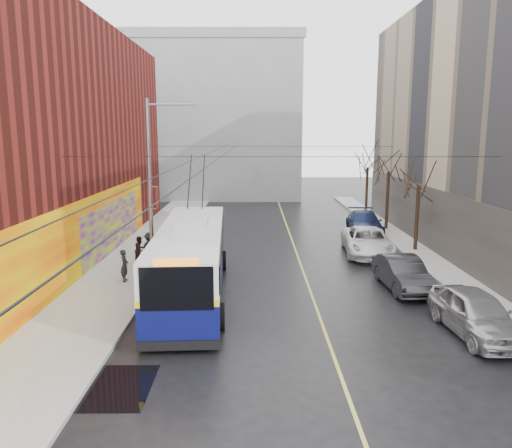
{
  "coord_description": "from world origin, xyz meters",
  "views": [
    {
      "loc": [
        -1.18,
        -14.54,
        7.35
      ],
      "look_at": [
        -1.05,
        10.14,
        2.85
      ],
      "focal_mm": 35.0,
      "sensor_mm": 36.0,
      "label": 1
    }
  ],
  "objects": [
    {
      "name": "lane_line",
      "position": [
        1.5,
        14.0,
        0.0
      ],
      "size": [
        0.12,
        50.0,
        0.01
      ],
      "primitive_type": "cube",
      "color": "#BFB74C",
      "rests_on": "ground"
    },
    {
      "name": "tree_far",
      "position": [
        9.0,
        30.0,
        5.14
      ],
      "size": [
        3.2,
        3.2,
        6.57
      ],
      "color": "black",
      "rests_on": "ground"
    },
    {
      "name": "parked_car_c",
      "position": [
        5.8,
        15.23,
        0.82
      ],
      "size": [
        3.17,
        6.11,
        1.65
      ],
      "primitive_type": "imported",
      "rotation": [
        0.0,
        0.0,
        -0.08
      ],
      "color": "white",
      "rests_on": "ground"
    },
    {
      "name": "sidewalk_right",
      "position": [
        9.0,
        12.0,
        0.07
      ],
      "size": [
        2.0,
        60.0,
        0.15
      ],
      "primitive_type": "cube",
      "color": "gray",
      "rests_on": "ground"
    },
    {
      "name": "tree_mid",
      "position": [
        9.0,
        23.0,
        5.25
      ],
      "size": [
        3.2,
        3.2,
        6.68
      ],
      "color": "black",
      "rests_on": "ground"
    },
    {
      "name": "pedestrian_b",
      "position": [
        -7.54,
        12.68,
        0.92
      ],
      "size": [
        0.79,
        0.9,
        1.55
      ],
      "primitive_type": "imported",
      "rotation": [
        0.0,
        0.0,
        1.25
      ],
      "color": "black",
      "rests_on": "sidewalk_left"
    },
    {
      "name": "parked_car_a",
      "position": [
        7.0,
        2.84,
        0.84
      ],
      "size": [
        2.3,
        5.04,
        1.68
      ],
      "primitive_type": "imported",
      "rotation": [
        0.0,
        0.0,
        0.07
      ],
      "color": "#ACADB1",
      "rests_on": "ground"
    },
    {
      "name": "parked_car_b",
      "position": [
        5.93,
        8.36,
        0.78
      ],
      "size": [
        1.92,
        4.82,
        1.56
      ],
      "primitive_type": "imported",
      "rotation": [
        0.0,
        0.0,
        0.06
      ],
      "color": "#28282A",
      "rests_on": "ground"
    },
    {
      "name": "parked_car_d",
      "position": [
        7.0,
        21.57,
        0.84
      ],
      "size": [
        2.83,
        5.94,
        1.67
      ],
      "primitive_type": "imported",
      "rotation": [
        0.0,
        0.0,
        -0.09
      ],
      "color": "#15214C",
      "rests_on": "ground"
    },
    {
      "name": "sidewalk_left",
      "position": [
        -8.0,
        12.0,
        0.07
      ],
      "size": [
        4.0,
        60.0,
        0.15
      ],
      "primitive_type": "cube",
      "color": "gray",
      "rests_on": "ground"
    },
    {
      "name": "pedestrian_a",
      "position": [
        -7.52,
        9.19,
        0.95
      ],
      "size": [
        0.42,
        0.61,
        1.6
      ],
      "primitive_type": "imported",
      "rotation": [
        0.0,
        0.0,
        1.64
      ],
      "color": "black",
      "rests_on": "sidewalk_left"
    },
    {
      "name": "ground",
      "position": [
        0.0,
        0.0,
        0.0
      ],
      "size": [
        140.0,
        140.0,
        0.0
      ],
      "primitive_type": "plane",
      "color": "black",
      "rests_on": "ground"
    },
    {
      "name": "puddle",
      "position": [
        -5.24,
        -0.98,
        0.0
      ],
      "size": [
        2.12,
        2.8,
        0.01
      ],
      "primitive_type": "cube",
      "color": "black",
      "rests_on": "ground"
    },
    {
      "name": "catenary_wires",
      "position": [
        -2.54,
        14.77,
        6.25
      ],
      "size": [
        18.0,
        60.0,
        0.22
      ],
      "color": "black"
    },
    {
      "name": "following_car",
      "position": [
        -4.25,
        17.55,
        0.7
      ],
      "size": [
        2.09,
        4.28,
        1.41
      ],
      "primitive_type": "imported",
      "rotation": [
        0.0,
        0.0,
        0.11
      ],
      "color": "#9A999D",
      "rests_on": "ground"
    },
    {
      "name": "streetlight_pole",
      "position": [
        -6.14,
        10.0,
        4.85
      ],
      "size": [
        2.65,
        0.6,
        9.0
      ],
      "color": "slate",
      "rests_on": "ground"
    },
    {
      "name": "tree_near",
      "position": [
        9.0,
        16.0,
        4.98
      ],
      "size": [
        3.2,
        3.2,
        6.4
      ],
      "color": "black",
      "rests_on": "ground"
    },
    {
      "name": "pedestrian_c",
      "position": [
        -6.99,
        12.67,
        1.03
      ],
      "size": [
        1.29,
        1.23,
        1.76
      ],
      "primitive_type": "imported",
      "rotation": [
        0.0,
        0.0,
        2.45
      ],
      "color": "black",
      "rests_on": "sidewalk_left"
    },
    {
      "name": "pigeons_flying",
      "position": [
        -2.05,
        9.42,
        6.93
      ],
      "size": [
        4.63,
        1.4,
        2.14
      ],
      "color": "slate"
    },
    {
      "name": "building_far",
      "position": [
        -6.0,
        44.99,
        9.02
      ],
      "size": [
        20.5,
        12.1,
        18.0
      ],
      "color": "gray",
      "rests_on": "ground"
    },
    {
      "name": "trolleybus",
      "position": [
        -4.01,
        7.51,
        1.71
      ],
      "size": [
        3.53,
        13.13,
        6.17
      ],
      "rotation": [
        0.0,
        0.0,
        0.05
      ],
      "color": "#0A0D4B",
      "rests_on": "ground"
    }
  ]
}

